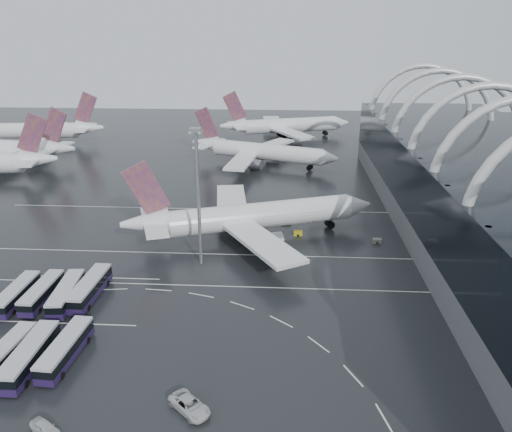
# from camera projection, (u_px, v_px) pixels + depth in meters

# --- Properties ---
(ground) EXTENTS (420.00, 420.00, 0.00)m
(ground) POSITION_uv_depth(u_px,v_px,m) (211.00, 281.00, 95.88)
(ground) COLOR black
(ground) RESTS_ON ground
(terminal) EXTENTS (42.00, 160.00, 34.90)m
(terminal) POSITION_uv_depth(u_px,v_px,m) (507.00, 200.00, 107.07)
(terminal) COLOR slate
(terminal) RESTS_ON ground
(lane_marking_near) EXTENTS (120.00, 0.25, 0.01)m
(lane_marking_near) POSITION_uv_depth(u_px,v_px,m) (209.00, 286.00, 94.01)
(lane_marking_near) COLOR silver
(lane_marking_near) RESTS_ON ground
(lane_marking_mid) EXTENTS (120.00, 0.25, 0.01)m
(lane_marking_mid) POSITION_uv_depth(u_px,v_px,m) (219.00, 254.00, 107.07)
(lane_marking_mid) COLOR silver
(lane_marking_mid) RESTS_ON ground
(lane_marking_far) EXTENTS (120.00, 0.25, 0.01)m
(lane_marking_far) POSITION_uv_depth(u_px,v_px,m) (232.00, 209.00, 133.18)
(lane_marking_far) COLOR silver
(lane_marking_far) RESTS_ON ground
(bus_bay_line_south) EXTENTS (28.00, 0.25, 0.01)m
(bus_bay_line_south) POSITION_uv_depth(u_px,v_px,m) (53.00, 323.00, 82.30)
(bus_bay_line_south) COLOR silver
(bus_bay_line_south) RESTS_ON ground
(bus_bay_line_north) EXTENTS (28.00, 0.25, 0.01)m
(bus_bay_line_north) POSITION_uv_depth(u_px,v_px,m) (89.00, 277.00, 97.22)
(bus_bay_line_north) COLOR silver
(bus_bay_line_north) RESTS_ON ground
(airliner_main) EXTENTS (57.52, 49.89, 20.04)m
(airliner_main) POSITION_uv_depth(u_px,v_px,m) (249.00, 217.00, 113.82)
(airliner_main) COLOR white
(airliner_main) RESTS_ON ground
(airliner_gate_b) EXTENTS (53.36, 47.44, 19.09)m
(airliner_gate_b) POSITION_uv_depth(u_px,v_px,m) (259.00, 152.00, 174.15)
(airliner_gate_b) COLOR white
(airliner_gate_b) RESTS_ON ground
(airliner_gate_c) EXTENTS (57.22, 52.10, 20.83)m
(airliner_gate_c) POSITION_uv_depth(u_px,v_px,m) (284.00, 126.00, 216.51)
(airliner_gate_c) COLOR white
(airliner_gate_c) RESTS_ON ground
(jet_remote_mid) EXTENTS (47.17, 38.08, 20.52)m
(jet_remote_mid) POSITION_uv_depth(u_px,v_px,m) (16.00, 149.00, 175.61)
(jet_remote_mid) COLOR white
(jet_remote_mid) RESTS_ON ground
(jet_remote_far) EXTENTS (48.71, 39.28, 21.20)m
(jet_remote_far) POSITION_uv_depth(u_px,v_px,m) (47.00, 130.00, 205.89)
(jet_remote_far) COLOR white
(jet_remote_far) RESTS_ON ground
(bus_row_near_a) EXTENTS (3.12, 12.64, 3.11)m
(bus_row_near_a) POSITION_uv_depth(u_px,v_px,m) (17.00, 294.00, 87.78)
(bus_row_near_a) COLOR #221440
(bus_row_near_a) RESTS_ON ground
(bus_row_near_b) EXTENTS (3.14, 12.59, 3.09)m
(bus_row_near_b) POSITION_uv_depth(u_px,v_px,m) (42.00, 292.00, 88.31)
(bus_row_near_b) COLOR #221440
(bus_row_near_b) RESTS_ON ground
(bus_row_near_c) EXTENTS (4.23, 13.42, 3.25)m
(bus_row_near_c) POSITION_uv_depth(u_px,v_px,m) (66.00, 293.00, 87.80)
(bus_row_near_c) COLOR #221440
(bus_row_near_c) RESTS_ON ground
(bus_row_near_d) EXTENTS (3.67, 13.91, 3.40)m
(bus_row_near_d) POSITION_uv_depth(u_px,v_px,m) (90.00, 288.00, 89.47)
(bus_row_near_d) COLOR #221440
(bus_row_near_d) RESTS_ON ground
(bus_row_far_a) EXTENTS (3.71, 12.44, 3.02)m
(bus_row_far_a) POSITION_uv_depth(u_px,v_px,m) (6.00, 353.00, 72.05)
(bus_row_far_a) COLOR #221440
(bus_row_far_a) RESTS_ON ground
(bus_row_far_b) EXTENTS (3.31, 13.70, 3.37)m
(bus_row_far_b) POSITION_uv_depth(u_px,v_px,m) (29.00, 356.00, 71.10)
(bus_row_far_b) COLOR #221440
(bus_row_far_b) RESTS_ON ground
(bus_row_far_c) EXTENTS (3.72, 13.31, 3.24)m
(bus_row_far_c) POSITION_uv_depth(u_px,v_px,m) (65.00, 349.00, 72.73)
(bus_row_far_c) COLOR #221440
(bus_row_far_c) RESTS_ON ground
(van_curve_a) EXTENTS (6.50, 6.30, 1.72)m
(van_curve_a) POSITION_uv_depth(u_px,v_px,m) (190.00, 405.00, 63.21)
(van_curve_a) COLOR silver
(van_curve_a) RESTS_ON ground
(van_curve_b) EXTENTS (4.78, 3.90, 1.53)m
(van_curve_b) POSITION_uv_depth(u_px,v_px,m) (45.00, 428.00, 59.70)
(van_curve_b) COLOR silver
(van_curve_b) RESTS_ON ground
(floodlight_mast) EXTENTS (2.15, 2.15, 28.07)m
(floodlight_mast) POSITION_uv_depth(u_px,v_px,m) (198.00, 181.00, 96.64)
(floodlight_mast) COLOR gray
(floodlight_mast) RESTS_ON ground
(gse_cart_belly_a) EXTENTS (1.99, 1.18, 1.09)m
(gse_cart_belly_a) POSITION_uv_depth(u_px,v_px,m) (298.00, 233.00, 116.58)
(gse_cart_belly_a) COLOR gold
(gse_cart_belly_a) RESTS_ON ground
(gse_cart_belly_c) EXTENTS (2.01, 1.19, 1.10)m
(gse_cart_belly_c) POSITION_uv_depth(u_px,v_px,m) (255.00, 236.00, 114.69)
(gse_cart_belly_c) COLOR gold
(gse_cart_belly_c) RESTS_ON ground
(gse_cart_belly_d) EXTENTS (1.90, 1.12, 1.04)m
(gse_cart_belly_d) POSITION_uv_depth(u_px,v_px,m) (377.00, 241.00, 112.44)
(gse_cart_belly_d) COLOR slate
(gse_cart_belly_d) RESTS_ON ground
(gse_cart_belly_e) EXTENTS (2.51, 1.48, 1.37)m
(gse_cart_belly_e) POSITION_uv_depth(u_px,v_px,m) (286.00, 219.00, 124.93)
(gse_cart_belly_e) COLOR gold
(gse_cart_belly_e) RESTS_ON ground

